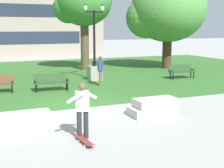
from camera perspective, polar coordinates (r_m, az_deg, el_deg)
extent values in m
plane|color=#A3A09B|center=(13.05, -5.59, -4.42)|extent=(140.00, 140.00, 0.00)
cube|color=#336628|center=(22.62, -13.15, 1.61)|extent=(40.00, 20.00, 0.02)
cube|color=#B2ADA3|center=(10.38, -15.88, -7.71)|extent=(1.80, 0.90, 0.32)
cube|color=#BBB6AB|center=(10.29, -15.72, -6.00)|extent=(1.66, 0.83, 0.32)
cube|color=#B2ADA3|center=(12.05, 7.44, -4.91)|extent=(1.80, 0.90, 0.32)
cube|color=#BBB6AB|center=(12.03, 8.00, -3.37)|extent=(1.66, 0.83, 0.32)
cylinder|color=#28282D|center=(9.47, -4.78, -7.38)|extent=(0.15, 0.15, 0.86)
cylinder|color=#28282D|center=(9.45, -6.00, -7.42)|extent=(0.15, 0.15, 0.86)
cube|color=white|center=(9.27, -5.46, -3.09)|extent=(0.45, 0.33, 0.60)
cylinder|color=white|center=(9.47, -4.34, -1.80)|extent=(0.53, 0.22, 0.37)
cylinder|color=white|center=(9.00, -6.68, -2.48)|extent=(0.53, 0.22, 0.37)
sphere|color=brown|center=(9.18, -5.51, -0.42)|extent=(0.22, 0.22, 0.22)
cube|color=maroon|center=(9.13, -4.96, -10.33)|extent=(0.27, 0.82, 0.02)
cube|color=maroon|center=(8.74, -3.78, -11.14)|extent=(0.21, 0.14, 0.06)
cube|color=maroon|center=(9.52, -6.05, -9.36)|extent=(0.21, 0.14, 0.06)
cylinder|color=silver|center=(9.01, -3.74, -11.01)|extent=(0.04, 0.06, 0.06)
cylinder|color=silver|center=(8.92, -5.05, -11.23)|extent=(0.04, 0.06, 0.06)
cylinder|color=silver|center=(9.38, -4.87, -10.14)|extent=(0.04, 0.06, 0.06)
cylinder|color=silver|center=(9.30, -6.13, -10.34)|extent=(0.04, 0.06, 0.06)
cube|color=black|center=(16.77, -17.72, 0.43)|extent=(0.08, 0.40, 0.04)
cylinder|color=black|center=(16.67, -17.77, -0.86)|extent=(0.07, 0.07, 0.41)
cylinder|color=black|center=(16.98, -17.81, -0.66)|extent=(0.07, 0.07, 0.41)
cube|color=#284723|center=(16.59, -10.96, 0.21)|extent=(1.83, 0.57, 0.05)
cube|color=#284723|center=(16.80, -11.11, 1.13)|extent=(1.80, 0.26, 0.46)
cube|color=black|center=(16.48, -13.87, 0.46)|extent=(0.09, 0.40, 0.04)
cube|color=black|center=(16.70, -8.12, 0.78)|extent=(0.09, 0.40, 0.04)
cylinder|color=black|center=(16.39, -13.63, -0.84)|extent=(0.07, 0.07, 0.41)
cylinder|color=black|center=(16.60, -8.13, -0.51)|extent=(0.07, 0.07, 0.41)
cylinder|color=black|center=(16.71, -13.73, -0.64)|extent=(0.07, 0.07, 0.41)
cylinder|color=black|center=(16.91, -8.33, -0.32)|extent=(0.07, 0.07, 0.41)
cube|color=#284723|center=(20.88, 12.72, 2.18)|extent=(1.81, 0.46, 0.05)
cube|color=#284723|center=(21.05, 12.35, 2.89)|extent=(1.80, 0.14, 0.46)
cube|color=black|center=(20.40, 10.79, 2.40)|extent=(0.06, 0.40, 0.04)
cube|color=black|center=(21.35, 14.58, 2.60)|extent=(0.06, 0.40, 0.04)
cylinder|color=black|center=(20.34, 11.09, 1.36)|extent=(0.07, 0.07, 0.41)
cylinder|color=black|center=(21.25, 14.71, 1.59)|extent=(0.07, 0.07, 0.41)
cylinder|color=black|center=(20.60, 10.61, 1.49)|extent=(0.07, 0.07, 0.41)
cylinder|color=black|center=(21.50, 14.20, 1.71)|extent=(0.07, 0.07, 0.41)
cube|color=gray|center=(19.88, -3.20, 2.04)|extent=(0.80, 0.80, 0.90)
cylinder|color=black|center=(19.80, -3.21, 3.76)|extent=(0.28, 0.28, 0.30)
cylinder|color=black|center=(19.69, -3.26, 8.31)|extent=(0.14, 0.14, 3.44)
cube|color=black|center=(19.70, -3.31, 13.03)|extent=(1.10, 0.08, 0.08)
ellipsoid|color=white|center=(19.54, -4.88, 13.74)|extent=(0.22, 0.22, 0.36)
cone|color=black|center=(19.55, -4.89, 14.31)|extent=(0.20, 0.20, 0.13)
ellipsoid|color=white|center=(19.90, -1.78, 13.71)|extent=(0.22, 0.22, 0.36)
cone|color=black|center=(19.92, -1.78, 14.27)|extent=(0.20, 0.20, 0.13)
cylinder|color=brown|center=(24.77, -5.01, 7.28)|extent=(0.65, 0.65, 4.04)
ellipsoid|color=#387F33|center=(24.82, -5.12, 14.62)|extent=(4.21, 4.21, 3.58)
sphere|color=#387F33|center=(24.87, -8.03, 13.58)|extent=(2.32, 2.32, 2.32)
sphere|color=#387F33|center=(24.78, -2.42, 15.15)|extent=(2.11, 2.11, 2.11)
cylinder|color=#42301E|center=(25.96, 10.01, 6.19)|extent=(0.74, 0.74, 3.04)
ellipsoid|color=#4C893D|center=(25.94, 10.23, 13.17)|extent=(5.96, 5.96, 5.07)
sphere|color=#4C893D|center=(25.58, 6.29, 11.98)|extent=(3.28, 3.28, 3.28)
sphere|color=#4C893D|center=(26.31, 13.78, 13.65)|extent=(2.98, 2.98, 2.98)
cylinder|color=brown|center=(18.03, -2.05, 1.15)|extent=(0.15, 0.15, 0.86)
cylinder|color=brown|center=(17.84, -2.21, 1.05)|extent=(0.15, 0.15, 0.86)
cube|color=#334784|center=(17.84, -2.14, 3.42)|extent=(0.42, 0.47, 0.60)
cylinder|color=#334784|center=(18.14, -2.02, 3.63)|extent=(0.21, 0.24, 0.56)
cylinder|color=#334784|center=(17.53, -2.28, 3.40)|extent=(0.21, 0.24, 0.56)
sphere|color=brown|center=(17.79, -2.15, 4.83)|extent=(0.22, 0.22, 0.22)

